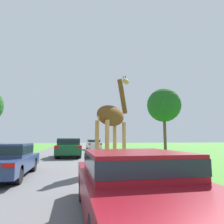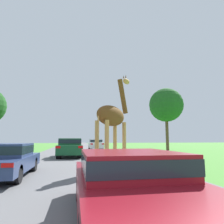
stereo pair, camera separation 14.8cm
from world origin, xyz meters
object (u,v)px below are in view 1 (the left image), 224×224
object	(u,v)px
giraffe_near_road	(112,119)
car_queue_left	(5,159)
car_queue_right	(69,147)
car_far_ahead	(93,144)
car_lead_maroon	(134,182)
tree_left_edge	(164,105)

from	to	relation	value
giraffe_near_road	car_queue_left	world-z (taller)	giraffe_near_road
car_queue_right	car_far_ahead	world-z (taller)	car_queue_right
car_queue_right	giraffe_near_road	bearing A→B (deg)	-74.33
car_lead_maroon	car_queue_left	distance (m)	5.97
car_queue_left	car_far_ahead	bearing A→B (deg)	74.43
car_queue_left	car_far_ahead	world-z (taller)	car_far_ahead
giraffe_near_road	car_queue_right	xyz separation A→B (m)	(-2.09, 7.46, -1.56)
car_far_ahead	tree_left_edge	world-z (taller)	tree_left_edge
car_queue_left	tree_left_edge	world-z (taller)	tree_left_edge
car_lead_maroon	tree_left_edge	distance (m)	24.12
car_lead_maroon	car_queue_right	bearing A→B (deg)	95.79
giraffe_near_road	car_far_ahead	bearing A→B (deg)	131.08
giraffe_near_road	car_far_ahead	xyz separation A→B (m)	(1.14, 18.73, -1.60)
car_queue_right	car_far_ahead	bearing A→B (deg)	73.98
giraffe_near_road	car_lead_maroon	distance (m)	5.97
giraffe_near_road	tree_left_edge	size ratio (longest dim) A/B	0.59
giraffe_near_road	car_lead_maroon	xyz separation A→B (m)	(-0.76, -5.68, -1.70)
car_queue_left	giraffe_near_road	bearing A→B (deg)	11.61
car_queue_left	tree_left_edge	size ratio (longest dim) A/B	0.54
giraffe_near_road	car_queue_right	distance (m)	7.91
car_far_ahead	car_lead_maroon	bearing A→B (deg)	-94.46
car_queue_left	tree_left_edge	xyz separation A→B (m)	(14.46, 16.07, 5.25)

